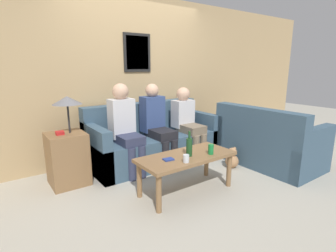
{
  "coord_description": "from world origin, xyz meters",
  "views": [
    {
      "loc": [
        -2.13,
        -2.9,
        1.51
      ],
      "look_at": [
        -0.12,
        -0.08,
        0.7
      ],
      "focal_mm": 28.0,
      "sensor_mm": 36.0,
      "label": 1
    }
  ],
  "objects_px": {
    "drinking_glass": "(186,158)",
    "person_right": "(187,119)",
    "person_left": "(125,125)",
    "wine_bottle": "(189,147)",
    "couch_side": "(267,144)",
    "coffee_table": "(186,160)",
    "teddy_bear": "(232,159)",
    "couch_main": "(152,141)",
    "person_middle": "(157,122)"
  },
  "relations": [
    {
      "from": "couch_main",
      "to": "couch_side",
      "type": "height_order",
      "value": "same"
    },
    {
      "from": "person_left",
      "to": "teddy_bear",
      "type": "height_order",
      "value": "person_left"
    },
    {
      "from": "couch_side",
      "to": "couch_main",
      "type": "bearing_deg",
      "value": 49.03
    },
    {
      "from": "couch_main",
      "to": "couch_side",
      "type": "xyz_separation_m",
      "value": [
        1.35,
        -1.17,
        0.0
      ]
    },
    {
      "from": "couch_side",
      "to": "person_middle",
      "type": "height_order",
      "value": "person_middle"
    },
    {
      "from": "couch_side",
      "to": "coffee_table",
      "type": "distance_m",
      "value": 1.59
    },
    {
      "from": "teddy_bear",
      "to": "person_middle",
      "type": "bearing_deg",
      "value": 135.36
    },
    {
      "from": "wine_bottle",
      "to": "person_left",
      "type": "bearing_deg",
      "value": 107.53
    },
    {
      "from": "person_left",
      "to": "person_right",
      "type": "height_order",
      "value": "person_left"
    },
    {
      "from": "wine_bottle",
      "to": "person_left",
      "type": "relative_size",
      "value": 0.24
    },
    {
      "from": "wine_bottle",
      "to": "person_right",
      "type": "bearing_deg",
      "value": 51.43
    },
    {
      "from": "person_middle",
      "to": "teddy_bear",
      "type": "relative_size",
      "value": 3.93
    },
    {
      "from": "drinking_glass",
      "to": "person_right",
      "type": "height_order",
      "value": "person_right"
    },
    {
      "from": "couch_side",
      "to": "wine_bottle",
      "type": "bearing_deg",
      "value": 90.42
    },
    {
      "from": "wine_bottle",
      "to": "person_middle",
      "type": "xyz_separation_m",
      "value": [
        0.22,
        1.03,
        0.09
      ]
    },
    {
      "from": "couch_main",
      "to": "person_right",
      "type": "distance_m",
      "value": 0.67
    },
    {
      "from": "couch_main",
      "to": "coffee_table",
      "type": "distance_m",
      "value": 1.18
    },
    {
      "from": "couch_side",
      "to": "coffee_table",
      "type": "bearing_deg",
      "value": 89.15
    },
    {
      "from": "drinking_glass",
      "to": "person_middle",
      "type": "distance_m",
      "value": 1.24
    },
    {
      "from": "drinking_glass",
      "to": "person_left",
      "type": "xyz_separation_m",
      "value": [
        -0.16,
        1.16,
        0.19
      ]
    },
    {
      "from": "person_right",
      "to": "person_left",
      "type": "bearing_deg",
      "value": 178.54
    },
    {
      "from": "person_right",
      "to": "teddy_bear",
      "type": "relative_size",
      "value": 3.68
    },
    {
      "from": "person_left",
      "to": "person_right",
      "type": "relative_size",
      "value": 1.09
    },
    {
      "from": "person_left",
      "to": "person_right",
      "type": "xyz_separation_m",
      "value": [
        1.11,
        -0.03,
        -0.05
      ]
    },
    {
      "from": "wine_bottle",
      "to": "person_middle",
      "type": "height_order",
      "value": "person_middle"
    },
    {
      "from": "couch_side",
      "to": "person_left",
      "type": "bearing_deg",
      "value": 62.18
    },
    {
      "from": "couch_side",
      "to": "drinking_glass",
      "type": "relative_size",
      "value": 16.76
    },
    {
      "from": "person_left",
      "to": "wine_bottle",
      "type": "bearing_deg",
      "value": -72.47
    },
    {
      "from": "teddy_bear",
      "to": "person_right",
      "type": "bearing_deg",
      "value": 107.76
    },
    {
      "from": "coffee_table",
      "to": "wine_bottle",
      "type": "xyz_separation_m",
      "value": [
        0.01,
        -0.04,
        0.18
      ]
    },
    {
      "from": "coffee_table",
      "to": "wine_bottle",
      "type": "relative_size",
      "value": 3.92
    },
    {
      "from": "drinking_glass",
      "to": "teddy_bear",
      "type": "xyz_separation_m",
      "value": [
        1.19,
        0.36,
        -0.37
      ]
    },
    {
      "from": "wine_bottle",
      "to": "person_right",
      "type": "relative_size",
      "value": 0.26
    },
    {
      "from": "coffee_table",
      "to": "drinking_glass",
      "type": "relative_size",
      "value": 13.57
    },
    {
      "from": "couch_main",
      "to": "drinking_glass",
      "type": "relative_size",
      "value": 23.27
    },
    {
      "from": "couch_main",
      "to": "person_middle",
      "type": "xyz_separation_m",
      "value": [
        -0.01,
        -0.16,
        0.35
      ]
    },
    {
      "from": "couch_main",
      "to": "teddy_bear",
      "type": "distance_m",
      "value": 1.27
    },
    {
      "from": "couch_main",
      "to": "coffee_table",
      "type": "bearing_deg",
      "value": -101.86
    },
    {
      "from": "couch_main",
      "to": "person_middle",
      "type": "relative_size",
      "value": 1.65
    },
    {
      "from": "couch_main",
      "to": "teddy_bear",
      "type": "height_order",
      "value": "couch_main"
    },
    {
      "from": "drinking_glass",
      "to": "person_right",
      "type": "relative_size",
      "value": 0.08
    },
    {
      "from": "coffee_table",
      "to": "wine_bottle",
      "type": "bearing_deg",
      "value": -73.05
    },
    {
      "from": "couch_main",
      "to": "drinking_glass",
      "type": "height_order",
      "value": "couch_main"
    },
    {
      "from": "couch_main",
      "to": "person_right",
      "type": "relative_size",
      "value": 1.76
    },
    {
      "from": "couch_side",
      "to": "person_left",
      "type": "xyz_separation_m",
      "value": [
        -1.9,
        1.0,
        0.37
      ]
    },
    {
      "from": "couch_side",
      "to": "person_right",
      "type": "distance_m",
      "value": 1.3
    },
    {
      "from": "coffee_table",
      "to": "person_right",
      "type": "xyz_separation_m",
      "value": [
        0.8,
        0.95,
        0.24
      ]
    },
    {
      "from": "drinking_glass",
      "to": "person_middle",
      "type": "xyz_separation_m",
      "value": [
        0.38,
        1.17,
        0.16
      ]
    },
    {
      "from": "wine_bottle",
      "to": "drinking_glass",
      "type": "relative_size",
      "value": 3.46
    },
    {
      "from": "drinking_glass",
      "to": "person_middle",
      "type": "relative_size",
      "value": 0.07
    }
  ]
}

